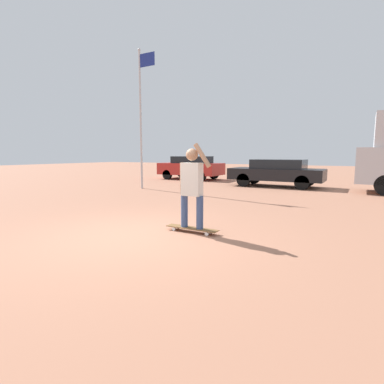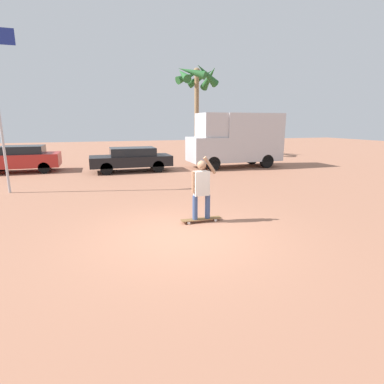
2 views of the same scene
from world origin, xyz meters
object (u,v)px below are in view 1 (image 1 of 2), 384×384
at_px(parked_car_red, 191,167).
at_px(flagpole, 142,111).
at_px(skateboard, 192,228).
at_px(parked_car_black, 277,172).
at_px(person_skateboarder, 192,183).

relative_size(parked_car_red, flagpole, 0.63).
height_order(skateboard, parked_car_red, parked_car_red).
distance_m(parked_car_red, flagpole, 6.22).
relative_size(skateboard, parked_car_red, 0.29).
bearing_deg(skateboard, parked_car_red, 120.26).
xyz_separation_m(parked_car_black, parked_car_red, (-5.77, 1.60, 0.05)).
bearing_deg(parked_car_black, person_skateboarder, -85.57).
bearing_deg(person_skateboarder, parked_car_black, 94.43).
xyz_separation_m(parked_car_red, flagpole, (0.66, -5.55, 2.74)).
xyz_separation_m(person_skateboarder, flagpole, (-5.85, 5.61, 2.50)).
xyz_separation_m(skateboard, parked_car_red, (-6.51, 11.16, 0.69)).
relative_size(skateboard, flagpole, 0.18).
height_order(skateboard, parked_car_black, parked_car_black).
relative_size(parked_car_black, flagpole, 0.71).
distance_m(person_skateboarder, flagpole, 8.49).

